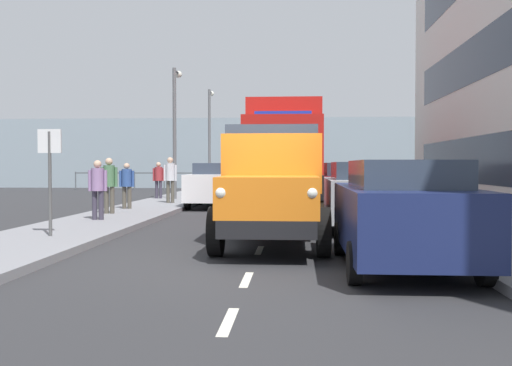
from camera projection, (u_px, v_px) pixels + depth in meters
ground_plane at (275, 213)px, 19.62m from camera, size 80.00×80.00×0.00m
sidewalk_left at (414, 212)px, 19.29m from camera, size 2.64×36.87×0.15m
sidewalk_right at (141, 210)px, 19.94m from camera, size 2.64×36.87×0.15m
road_centreline_markings at (274, 216)px, 18.45m from camera, size 0.12×31.40×0.01m
sea_horizon at (287, 153)px, 40.91m from camera, size 80.00×0.80×5.00m
seawall_railing at (286, 176)px, 37.37m from camera, size 28.08×0.08×1.20m
truck_vintage_orange at (272, 188)px, 11.59m from camera, size 2.17×5.64×2.43m
lorry_cargo_red at (285, 153)px, 20.57m from camera, size 2.58×8.20×3.87m
car_navy_kerbside_near at (402, 212)px, 9.11m from camera, size 1.94×4.28×1.72m
car_silver_kerbside_1 at (363, 195)px, 14.48m from camera, size 1.92×3.88×1.72m
car_maroon_kerbside_2 at (346, 187)px, 19.38m from camera, size 1.84×4.54×1.72m
car_black_kerbside_3 at (335, 182)px, 25.00m from camera, size 1.88×4.48×1.72m
car_white_oppositeside_0 at (217, 184)px, 22.41m from camera, size 1.97×4.46×1.72m
car_teal_oppositeside_1 at (235, 180)px, 29.13m from camera, size 1.91×4.05×1.72m
pedestrian_with_bag at (98, 185)px, 15.72m from camera, size 0.53×0.34×1.63m
pedestrian_couple_b at (109, 181)px, 17.74m from camera, size 0.53×0.34×1.72m
pedestrian_in_dark_coat at (127, 182)px, 19.72m from camera, size 0.53×0.34×1.57m
pedestrian_couple_a at (170, 176)px, 22.75m from camera, size 0.53×0.34×1.81m
pedestrian_by_lamp at (159, 177)px, 25.82m from camera, size 0.53×0.34×1.63m
lamp_post_promenade at (175, 120)px, 25.59m from camera, size 0.32×1.14×5.80m
lamp_post_far at (210, 130)px, 35.58m from camera, size 0.32×1.14×6.16m
street_sign at (50, 163)px, 12.08m from camera, size 0.50×0.07×2.25m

